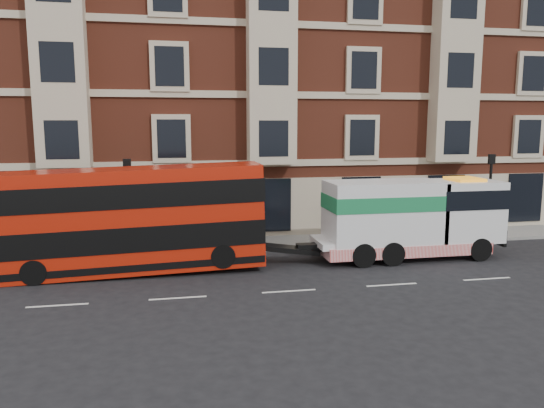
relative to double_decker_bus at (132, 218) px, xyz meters
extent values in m
plane|color=black|center=(5.72, -3.66, -2.27)|extent=(120.00, 120.00, 0.00)
cube|color=slate|center=(5.72, 3.84, -2.20)|extent=(90.00, 3.00, 0.15)
cube|color=brown|center=(6.22, 11.34, 6.73)|extent=(45.00, 12.00, 18.00)
cylinder|color=black|center=(-0.28, 2.54, -0.12)|extent=(0.14, 0.14, 4.00)
cube|color=black|center=(-0.28, 2.54, 1.98)|extent=(0.35, 0.15, 0.50)
cylinder|color=black|center=(17.72, 2.54, -0.12)|extent=(0.14, 0.14, 4.00)
cube|color=black|center=(17.72, 2.54, 1.98)|extent=(0.35, 0.15, 0.50)
cube|color=#B01B09|center=(0.00, 0.00, -0.06)|extent=(10.56, 2.36, 4.15)
cube|color=black|center=(0.00, 0.00, -0.67)|extent=(10.60, 2.42, 0.99)
cube|color=black|center=(0.00, 0.00, 1.03)|extent=(10.60, 2.42, 0.94)
cylinder|color=black|center=(-3.58, -1.07, -1.78)|extent=(0.98, 0.30, 0.98)
cylinder|color=black|center=(-3.58, 1.07, -1.78)|extent=(0.98, 0.30, 0.98)
cylinder|color=black|center=(3.58, -1.07, -1.50)|extent=(0.98, 0.30, 0.98)
cylinder|color=black|center=(3.58, 1.07, -1.50)|extent=(0.98, 0.30, 0.98)
cube|color=silver|center=(12.00, 0.00, -1.38)|extent=(8.48, 2.17, 0.28)
cube|color=silver|center=(14.73, 0.00, -0.15)|extent=(3.02, 2.36, 2.73)
cube|color=silver|center=(10.87, 0.00, -0.10)|extent=(5.09, 2.36, 2.73)
cube|color=#1A7744|center=(10.87, 0.00, 0.37)|extent=(5.14, 2.40, 0.66)
cube|color=red|center=(11.81, 0.00, -1.71)|extent=(7.54, 2.42, 0.52)
cylinder|color=black|center=(15.02, -1.07, -1.75)|extent=(1.04, 0.33, 1.04)
cylinder|color=black|center=(15.02, 1.07, -1.75)|extent=(1.04, 0.33, 1.04)
cylinder|color=black|center=(10.87, -1.07, -1.75)|extent=(1.04, 0.38, 1.04)
cylinder|color=black|center=(10.87, 1.07, -1.75)|extent=(1.04, 0.38, 1.04)
cylinder|color=black|center=(9.55, -1.07, -1.75)|extent=(1.04, 0.38, 1.04)
cylinder|color=black|center=(9.55, 1.07, -1.75)|extent=(1.04, 0.38, 1.04)
imported|color=#1C1B36|center=(-3.88, 2.94, -1.24)|extent=(0.77, 0.70, 1.77)
camera|label=1|loc=(1.54, -21.82, 3.83)|focal=35.00mm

